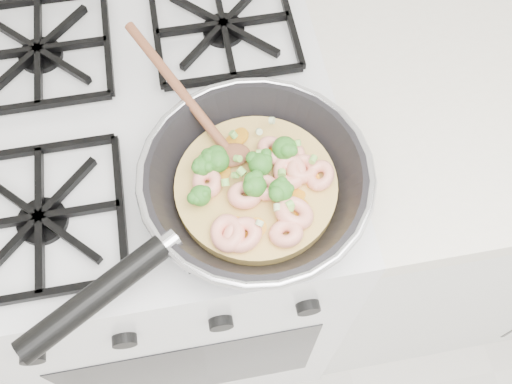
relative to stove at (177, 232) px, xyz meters
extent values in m
cube|color=white|center=(0.00, 0.00, -0.01)|extent=(0.60, 0.60, 0.90)
cube|color=black|center=(0.00, -0.30, -0.01)|extent=(0.48, 0.00, 0.40)
cube|color=black|center=(0.00, 0.00, 0.45)|extent=(0.56, 0.56, 0.02)
torus|color=silver|center=(0.15, -0.17, 0.52)|extent=(0.31, 0.31, 0.01)
cylinder|color=black|center=(-0.07, -0.30, 0.52)|extent=(0.19, 0.13, 0.03)
cylinder|color=#D5B25D|center=(0.15, -0.17, 0.48)|extent=(0.22, 0.22, 0.02)
ellipsoid|color=brown|center=(0.12, -0.13, 0.50)|extent=(0.06, 0.06, 0.01)
cylinder|color=brown|center=(0.06, -0.02, 0.53)|extent=(0.12, 0.20, 0.07)
torus|color=#FEB196|center=(0.16, -0.18, 0.50)|extent=(0.06, 0.06, 0.03)
torus|color=#FEB196|center=(0.12, -0.24, 0.50)|extent=(0.07, 0.07, 0.02)
torus|color=#FEB196|center=(0.18, -0.13, 0.50)|extent=(0.07, 0.07, 0.03)
torus|color=#FEB196|center=(0.19, -0.23, 0.50)|extent=(0.08, 0.08, 0.03)
torus|color=#FEB196|center=(0.10, -0.24, 0.50)|extent=(0.06, 0.06, 0.03)
torus|color=#FEB196|center=(0.17, -0.25, 0.50)|extent=(0.05, 0.05, 0.02)
torus|color=#FEB196|center=(0.20, -0.14, 0.50)|extent=(0.07, 0.07, 0.03)
torus|color=#FEB196|center=(0.08, -0.16, 0.50)|extent=(0.05, 0.05, 0.02)
torus|color=#FEB196|center=(0.21, -0.16, 0.50)|extent=(0.07, 0.07, 0.02)
torus|color=#FEB196|center=(0.13, -0.19, 0.50)|extent=(0.05, 0.05, 0.02)
torus|color=#FEB196|center=(0.23, -0.18, 0.50)|extent=(0.06, 0.06, 0.02)
torus|color=#FEB196|center=(0.19, -0.17, 0.50)|extent=(0.06, 0.06, 0.02)
ellipsoid|color=#397F29|center=(0.08, -0.14, 0.51)|extent=(0.04, 0.04, 0.03)
ellipsoid|color=#397F29|center=(0.16, -0.15, 0.51)|extent=(0.04, 0.04, 0.03)
ellipsoid|color=#397F29|center=(0.07, -0.18, 0.51)|extent=(0.04, 0.04, 0.03)
ellipsoid|color=#397F29|center=(0.10, -0.13, 0.51)|extent=(0.04, 0.04, 0.03)
ellipsoid|color=#397F29|center=(0.17, -0.20, 0.51)|extent=(0.04, 0.04, 0.03)
ellipsoid|color=#397F29|center=(0.10, -0.14, 0.51)|extent=(0.04, 0.04, 0.03)
ellipsoid|color=#397F29|center=(0.14, -0.18, 0.51)|extent=(0.04, 0.04, 0.03)
ellipsoid|color=#397F29|center=(0.19, -0.14, 0.51)|extent=(0.04, 0.04, 0.03)
cylinder|color=orange|center=(0.09, -0.14, 0.50)|extent=(0.03, 0.03, 0.00)
cylinder|color=orange|center=(0.14, -0.23, 0.50)|extent=(0.03, 0.03, 0.01)
cylinder|color=orange|center=(0.13, -0.10, 0.50)|extent=(0.03, 0.03, 0.01)
cylinder|color=orange|center=(0.14, -0.09, 0.50)|extent=(0.04, 0.04, 0.01)
cylinder|color=orange|center=(0.13, -0.24, 0.50)|extent=(0.04, 0.04, 0.01)
cylinder|color=orange|center=(0.22, -0.18, 0.50)|extent=(0.03, 0.03, 0.01)
cylinder|color=orange|center=(0.19, -0.22, 0.50)|extent=(0.04, 0.04, 0.01)
cylinder|color=orange|center=(0.18, -0.13, 0.50)|extent=(0.03, 0.03, 0.00)
cylinder|color=orange|center=(0.10, -0.14, 0.50)|extent=(0.03, 0.03, 0.01)
cylinder|color=orange|center=(0.19, -0.19, 0.50)|extent=(0.04, 0.04, 0.01)
cylinder|color=orange|center=(0.19, -0.16, 0.50)|extent=(0.03, 0.03, 0.01)
cylinder|color=orange|center=(0.11, -0.23, 0.50)|extent=(0.03, 0.03, 0.01)
cylinder|color=#83C950|center=(0.14, -0.19, 0.52)|extent=(0.01, 0.01, 0.01)
cylinder|color=#83C950|center=(0.16, -0.14, 0.52)|extent=(0.01, 0.01, 0.01)
cylinder|color=#83C950|center=(0.18, -0.17, 0.51)|extent=(0.01, 0.01, 0.01)
cylinder|color=#83C950|center=(0.08, -0.14, 0.52)|extent=(0.01, 0.01, 0.01)
cylinder|color=#83C950|center=(0.13, -0.10, 0.51)|extent=(0.01, 0.01, 0.01)
cylinder|color=#83C950|center=(0.13, -0.16, 0.52)|extent=(0.01, 0.01, 0.01)
cylinder|color=#BFD899|center=(0.18, -0.09, 0.52)|extent=(0.01, 0.01, 0.01)
cylinder|color=#83C950|center=(0.13, -0.14, 0.52)|extent=(0.01, 0.01, 0.01)
cylinder|color=#BFD899|center=(0.14, -0.24, 0.52)|extent=(0.01, 0.01, 0.01)
cylinder|color=#BFD899|center=(0.16, -0.10, 0.51)|extent=(0.01, 0.01, 0.01)
cylinder|color=#83C950|center=(0.22, -0.16, 0.52)|extent=(0.01, 0.01, 0.01)
cylinder|color=#83C950|center=(0.12, -0.16, 0.51)|extent=(0.01, 0.01, 0.01)
cylinder|color=#83C950|center=(0.21, -0.13, 0.52)|extent=(0.01, 0.01, 0.01)
cylinder|color=#83C950|center=(0.11, -0.17, 0.51)|extent=(0.01, 0.01, 0.01)
cylinder|color=#83C950|center=(0.18, -0.22, 0.51)|extent=(0.01, 0.01, 0.01)
cylinder|color=#83C950|center=(0.18, -0.22, 0.51)|extent=(0.01, 0.01, 0.01)
cylinder|color=#BFD899|center=(0.17, -0.22, 0.51)|extent=(0.01, 0.01, 0.01)
camera|label=1|loc=(0.08, -0.52, 1.16)|focal=40.05mm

